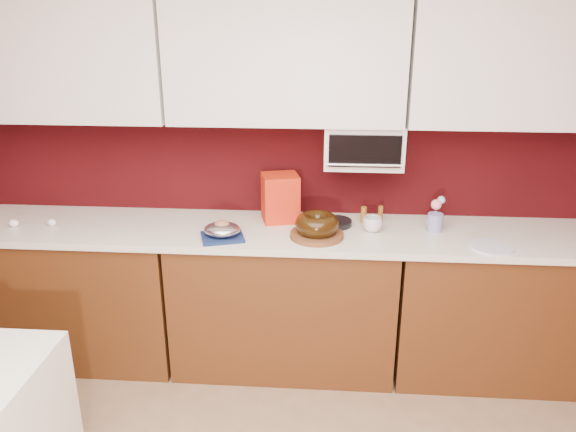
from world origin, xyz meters
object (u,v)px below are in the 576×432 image
Objects in this scene: flower_vase at (435,219)px; toaster_oven at (363,145)px; pandoro_box at (280,198)px; blue_jar at (435,222)px; bundt_cake at (317,224)px; coffee_mug at (372,223)px; foil_ham_nest at (222,229)px.

toaster_oven is at bearing 168.96° from flower_vase.
pandoro_box is 2.73× the size of blue_jar.
bundt_cake is at bearing -164.39° from flower_vase.
toaster_oven is 4.22× the size of coffee_mug.
flower_vase is (0.01, 0.04, 0.01)m from blue_jar.
blue_jar is at bearing -16.43° from toaster_oven.
bundt_cake is at bearing 6.15° from foil_ham_nest.
bundt_cake is 2.03× the size of flower_vase.
coffee_mug is 0.38m from flower_vase.
flower_vase is at bearing 11.57° from foil_ham_nest.
bundt_cake is at bearing -132.71° from toaster_oven.
flower_vase is (1.21, 0.25, 0.01)m from foil_ham_nest.
flower_vase is at bearing 11.81° from coffee_mug.
flower_vase is (0.69, 0.19, -0.02)m from bundt_cake.
coffee_mug reaches higher than blue_jar.
toaster_oven is 0.61m from blue_jar.
flower_vase is at bearing -19.16° from pandoro_box.
bundt_cake is 2.32× the size of coffee_mug.
coffee_mug is at bearing -168.19° from flower_vase.
bundt_cake is 0.34m from coffee_mug.
blue_jar is 0.04m from flower_vase.
coffee_mug is (0.85, 0.17, -0.00)m from foil_ham_nest.
foil_ham_nest is 1.24m from flower_vase.
bundt_cake reaches higher than coffee_mug.
pandoro_box is at bearing 131.06° from bundt_cake.
blue_jar is at bearing -21.75° from pandoro_box.
foil_ham_nest is 0.86m from coffee_mug.
foil_ham_nest is 1.93× the size of coffee_mug.
foil_ham_nest is 1.23m from blue_jar.
toaster_oven is 2.19× the size of foil_ham_nest.
toaster_oven is 0.46m from coffee_mug.
foil_ham_nest is 1.69× the size of flower_vase.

